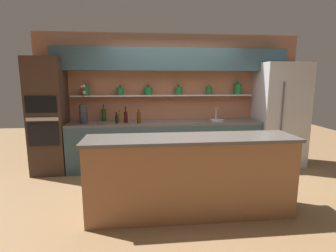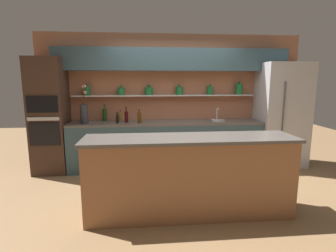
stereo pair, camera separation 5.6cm
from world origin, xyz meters
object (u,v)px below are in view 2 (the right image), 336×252
refrigerator (281,115)px  bottle_sauce_1 (117,118)px  bottle_oil_5 (121,117)px  sink_fixture (218,119)px  bottle_spirit_0 (139,118)px  oven_tower (50,116)px  bottle_sauce_3 (117,119)px  bottle_wine_4 (105,115)px  flower_vase (84,112)px  bottle_wine_2 (126,117)px

refrigerator → bottle_sauce_1: (-3.23, 0.11, -0.02)m
bottle_oil_5 → refrigerator: bearing=-2.8°
sink_fixture → bottle_spirit_0: size_ratio=1.05×
refrigerator → oven_tower: 4.45m
bottle_sauce_3 → bottle_wine_4: (-0.26, 0.29, 0.05)m
flower_vase → bottle_sauce_3: size_ratio=4.33×
flower_vase → bottle_sauce_1: (0.59, 0.12, -0.13)m
bottle_wine_4 → bottle_wine_2: bearing=-25.7°
bottle_spirit_0 → bottle_oil_5: size_ratio=1.20×
bottle_wine_2 → flower_vase: bearing=-178.1°
bottle_wine_2 → sink_fixture: bearing=1.2°
flower_vase → bottle_sauce_1: 0.61m
sink_fixture → bottle_spirit_0: bottle_spirit_0 is taller
sink_fixture → bottle_oil_5: bearing=176.9°
bottle_sauce_1 → bottle_wine_2: size_ratio=0.64×
bottle_sauce_1 → refrigerator: bearing=-1.9°
bottle_oil_5 → bottle_wine_4: bearing=167.9°
oven_tower → bottle_wine_4: size_ratio=6.42×
bottle_sauce_1 → bottle_wine_2: (0.18, -0.09, 0.03)m
oven_tower → refrigerator: bearing=-0.5°
sink_fixture → bottle_wine_2: 1.78m
bottle_spirit_0 → sink_fixture: bearing=5.7°
bottle_spirit_0 → bottle_sauce_1: bottle_spirit_0 is taller
bottle_sauce_1 → bottle_wine_2: bottle_wine_2 is taller
refrigerator → bottle_wine_2: 3.05m
bottle_wine_4 → bottle_oil_5: bearing=-12.1°
bottle_sauce_1 → bottle_wine_2: bearing=-27.5°
refrigerator → bottle_oil_5: bearing=177.2°
oven_tower → flower_vase: size_ratio=2.98×
bottle_sauce_1 → bottle_oil_5: bottle_oil_5 is taller
sink_fixture → bottle_spirit_0: (-1.53, -0.15, 0.08)m
oven_tower → bottle_wine_2: size_ratio=7.07×
refrigerator → bottle_wine_2: (-3.05, 0.01, 0.01)m
bottle_wine_2 → oven_tower: bearing=179.0°
refrigerator → flower_vase: refrigerator is taller
refrigerator → flower_vase: bearing=-179.8°
oven_tower → bottle_oil_5: 1.29m
oven_tower → bottle_spirit_0: (1.65, -0.14, -0.03)m
flower_vase → bottle_spirit_0: 1.02m
bottle_sauce_1 → bottle_wine_4: size_ratio=0.58×
bottle_wine_4 → bottle_spirit_0: bearing=-25.6°
oven_tower → bottle_sauce_3: oven_tower is taller
sink_fixture → bottle_wine_4: size_ratio=0.82×
oven_tower → bottle_sauce_1: size_ratio=11.11×
bottle_spirit_0 → bottle_wine_2: bearing=154.7°
bottle_spirit_0 → bottle_sauce_3: bearing=175.0°
refrigerator → bottle_sauce_1: 3.23m
bottle_sauce_3 → bottle_wine_4: bottle_wine_4 is taller
bottle_spirit_0 → bottle_wine_4: (-0.67, 0.32, 0.02)m
flower_vase → bottle_wine_2: flower_vase is taller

